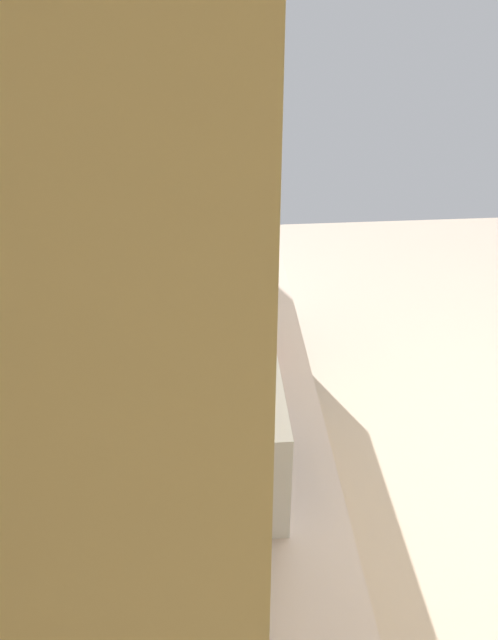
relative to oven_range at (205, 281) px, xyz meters
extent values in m
cube|color=beige|center=(-1.42, 0.37, 0.96)|extent=(3.97, 0.12, 2.83)
cube|color=#E3BD72|center=(-1.83, 0.01, -0.03)|extent=(2.99, 0.61, 0.87)
cube|color=#C3AFA1|center=(-1.83, 0.01, 0.42)|extent=(3.02, 0.64, 0.02)
cube|color=#332819|center=(-1.61, -0.30, -0.03)|extent=(0.01, 0.01, 0.80)
cube|color=#332819|center=(-1.19, -0.30, -0.03)|extent=(0.01, 0.01, 0.80)
cube|color=#332819|center=(-0.76, -0.30, -0.03)|extent=(0.01, 0.01, 0.80)
cube|color=#DEBF73|center=(-1.83, 0.14, 1.38)|extent=(1.95, 0.34, 0.66)
cube|color=#B7BABF|center=(0.00, 0.00, -0.02)|extent=(0.64, 0.63, 0.89)
cube|color=black|center=(0.00, -0.32, -0.06)|extent=(0.50, 0.01, 0.49)
cube|color=black|center=(0.00, 0.00, 0.44)|extent=(0.61, 0.59, 0.02)
cube|color=#B7BABF|center=(0.00, 0.29, 0.52)|extent=(0.61, 0.04, 0.18)
cylinder|color=#38383D|center=(-0.14, -0.11, 0.45)|extent=(0.11, 0.11, 0.01)
cylinder|color=#38383D|center=(0.14, -0.11, 0.45)|extent=(0.11, 0.11, 0.01)
cylinder|color=#38383D|center=(-0.14, 0.11, 0.45)|extent=(0.11, 0.11, 0.01)
cylinder|color=#38383D|center=(0.14, 0.11, 0.45)|extent=(0.11, 0.11, 0.01)
cube|color=white|center=(-1.76, 0.03, 0.57)|extent=(0.50, 0.38, 0.30)
cube|color=black|center=(-1.81, -0.17, 0.57)|extent=(0.31, 0.01, 0.21)
cube|color=#2D2D33|center=(-1.57, -0.17, 0.57)|extent=(0.09, 0.01, 0.21)
cylinder|color=#D84C47|center=(-1.28, -0.10, 0.46)|extent=(0.17, 0.17, 0.06)
cylinder|color=#E94B49|center=(-1.28, -0.10, 0.47)|extent=(0.14, 0.14, 0.03)
camera|label=1|loc=(-3.09, 0.01, 1.71)|focal=39.19mm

